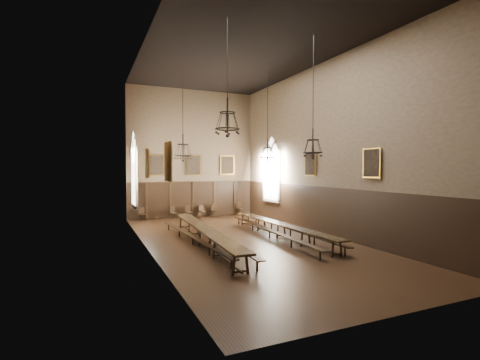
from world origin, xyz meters
TOP-DOWN VIEW (x-y plane):
  - floor at (0.00, 0.00)m, footprint 9.00×18.00m
  - ceiling at (0.00, 0.00)m, footprint 9.00×18.00m
  - wall_back at (0.00, 9.01)m, footprint 9.00×0.02m
  - wall_front at (0.00, -9.01)m, footprint 9.00×0.02m
  - wall_left at (-4.51, 0.00)m, footprint 0.02×18.00m
  - wall_right at (4.51, 0.00)m, footprint 0.02×18.00m
  - wainscot_panelling at (0.00, 0.00)m, footprint 9.00×18.00m
  - table_left at (-2.03, -0.09)m, footprint 1.29×10.19m
  - table_right at (2.02, 0.08)m, footprint 0.83×9.20m
  - bench_left_outer at (-2.50, 0.26)m, footprint 0.70×9.07m
  - bench_left_inner at (-1.37, 0.14)m, footprint 0.78×10.06m
  - bench_right_inner at (1.45, 0.24)m, footprint 0.84×9.68m
  - bench_right_outer at (2.63, 0.19)m, footprint 0.63×9.34m
  - chair_0 at (-3.53, 8.55)m, footprint 0.48×0.48m
  - chair_2 at (-1.49, 8.52)m, footprint 0.47×0.47m
  - chair_3 at (-0.44, 8.53)m, footprint 0.44×0.44m
  - chair_4 at (0.56, 8.53)m, footprint 0.49×0.49m
  - chair_5 at (1.48, 8.53)m, footprint 0.42×0.42m
  - chair_7 at (3.47, 8.57)m, footprint 0.48×0.48m
  - chandelier_back_left at (-2.29, 2.72)m, footprint 0.91×0.91m
  - chandelier_back_right at (2.32, 2.11)m, footprint 0.84×0.84m
  - chandelier_front_left at (-2.05, -2.93)m, footprint 0.93×0.93m
  - chandelier_front_right at (1.80, -2.84)m, footprint 0.82×0.82m
  - portrait_back_0 at (-2.60, 8.88)m, footprint 1.10×0.12m
  - portrait_back_1 at (0.00, 8.88)m, footprint 1.10×0.12m
  - portrait_back_2 at (2.60, 8.88)m, footprint 1.10×0.12m
  - portrait_left_0 at (-4.38, 1.00)m, footprint 0.12×1.00m
  - portrait_left_1 at (-4.38, -3.50)m, footprint 0.12×1.00m
  - portrait_right_0 at (4.38, 1.00)m, footprint 0.12×1.00m
  - portrait_right_1 at (4.38, -3.50)m, footprint 0.12×1.00m
  - window_right at (4.43, 5.50)m, footprint 0.20×2.20m
  - window_left at (-4.43, 5.50)m, footprint 0.20×2.20m

SIDE VIEW (x-z plane):
  - floor at x=0.00m, z-range -0.02..0.00m
  - chair_3 at x=-0.44m, z-range -0.17..0.69m
  - bench_left_outer at x=-2.50m, z-range 0.06..0.46m
  - chair_2 at x=-1.49m, z-range -0.17..0.70m
  - chair_0 at x=-3.53m, z-range -0.17..0.70m
  - bench_right_outer at x=2.63m, z-range 0.06..0.48m
  - chair_4 at x=0.56m, z-range -0.18..0.71m
  - bench_right_inner at x=1.45m, z-range 0.06..0.49m
  - chair_5 at x=1.48m, z-range -0.18..0.74m
  - bench_left_inner at x=-1.37m, z-range 0.06..0.51m
  - chair_7 at x=3.47m, z-range -0.19..0.77m
  - table_right at x=2.02m, z-range 0.00..0.72m
  - table_left at x=-2.03m, z-range 0.00..0.79m
  - wainscot_panelling at x=0.00m, z-range 0.00..2.50m
  - window_right at x=4.43m, z-range 1.10..5.70m
  - window_left at x=-4.43m, z-range 1.10..5.70m
  - portrait_back_0 at x=-2.60m, z-range 3.00..4.40m
  - portrait_back_1 at x=0.00m, z-range 3.00..4.40m
  - portrait_back_2 at x=2.60m, z-range 3.00..4.40m
  - portrait_left_0 at x=-4.38m, z-range 3.05..4.35m
  - portrait_left_1 at x=-4.38m, z-range 3.05..4.35m
  - portrait_right_0 at x=4.38m, z-range 3.05..4.35m
  - portrait_right_1 at x=4.38m, z-range 3.05..4.35m
  - chandelier_back_right at x=2.32m, z-range 1.86..6.95m
  - chandelier_back_left at x=-2.29m, z-range 1.91..6.95m
  - chandelier_front_right at x=1.80m, z-range 1.96..6.98m
  - wall_back at x=0.00m, z-range 0.00..9.00m
  - wall_front at x=0.00m, z-range 0.00..9.00m
  - wall_left at x=-4.51m, z-range 0.00..9.00m
  - wall_right at x=4.51m, z-range 0.00..9.00m
  - chandelier_front_left at x=-2.05m, z-range 3.08..7.31m
  - ceiling at x=0.00m, z-range 9.00..9.02m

